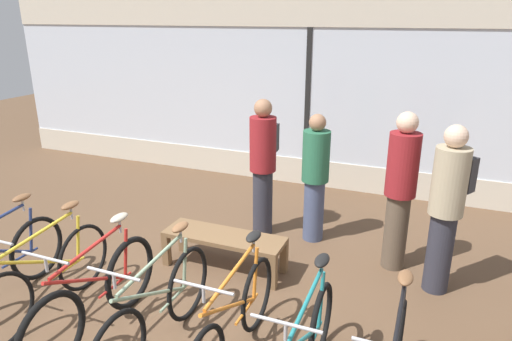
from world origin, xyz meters
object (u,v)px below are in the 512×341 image
Objects in this scene: bicycle_center_left at (96,297)px; customer_near_rack at (400,188)px; bicycle_left at (47,277)px; bicycle_center at (157,310)px; bicycle_center_right at (234,322)px; customer_by_window at (315,176)px; customer_near_bench at (447,204)px; display_bench at (224,241)px; customer_mid_floor at (263,163)px.

bicycle_center_left is 0.95× the size of customer_near_rack.
bicycle_center is at bearing -1.55° from bicycle_left.
bicycle_left is 0.98× the size of bicycle_center.
bicycle_center_right is (1.94, 0.07, -0.01)m from bicycle_left.
bicycle_center_left is at bearing -136.09° from customer_near_rack.
customer_by_window is at bearing 89.78° from bicycle_center_right.
customer_by_window is 1.65m from customer_near_bench.
bicycle_left is 1.23× the size of display_bench.
customer_by_window is at bearing 4.70° from customer_mid_floor.
customer_mid_floor is (0.62, 2.52, 0.58)m from bicycle_center_left.
customer_mid_floor is at bearing 171.27° from customer_near_rack.
display_bench is 0.78× the size of customer_near_bench.
customer_by_window is at bearing 63.30° from bicycle_center_left.
display_bench is (-0.06, 1.43, -0.05)m from bicycle_center.
bicycle_center is at bearing -170.92° from bicycle_center_right.
bicycle_center_left is at bearing -175.71° from bicycle_center.
bicycle_left and bicycle_center have the same top height.
display_bench is 0.85× the size of customer_by_window.
bicycle_center_right is 0.96× the size of customer_mid_floor.
bicycle_center_right is (1.29, 0.15, -0.01)m from bicycle_center_left.
bicycle_center is 0.96× the size of customer_near_rack.
display_bench is 0.77× the size of customer_near_rack.
bicycle_left is 0.99× the size of bicycle_center_left.
bicycle_center_left is at bearing -110.55° from display_bench.
customer_mid_floor reaches higher than bicycle_center_left.
bicycle_center_right is at bearing -60.90° from display_bench.
customer_mid_floor is at bearing 89.97° from bicycle_center.
customer_mid_floor is 1.00× the size of customer_near_bench.
customer_by_window is (1.30, 2.58, 0.47)m from bicycle_center_left.
customer_near_rack is 0.57m from customer_near_bench.
bicycle_left is at bearing -177.86° from bicycle_center_right.
customer_near_bench reaches higher than bicycle_center_right.
customer_near_bench is at bearing 40.82° from bicycle_center.
bicycle_center_left is at bearing -145.33° from customer_near_bench.
customer_near_bench is at bearing -14.41° from customer_mid_floor.
customer_near_bench is (1.53, -0.62, 0.11)m from customer_by_window.
bicycle_center is (0.62, 0.05, 0.00)m from bicycle_center_left.
customer_by_window is at bearing 162.99° from customer_near_rack.
customer_near_bench reaches higher than customer_by_window.
bicycle_center_left is 0.96× the size of customer_mid_floor.
bicycle_center is at bearing -87.39° from display_bench.
customer_by_window is (0.68, 2.53, 0.47)m from bicycle_center.
bicycle_center_right reaches higher than display_bench.
display_bench is at bearing 92.61° from bicycle_center.
bicycle_left is 0.99× the size of bicycle_center_right.
bicycle_center is at bearing -90.03° from customer_mid_floor.
customer_mid_floor reaches higher than display_bench.
customer_near_bench is (2.21, -0.57, -0.00)m from customer_mid_floor.
bicycle_center_right is 0.95× the size of customer_near_rack.
bicycle_center_left is 2.66m from customer_mid_floor.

